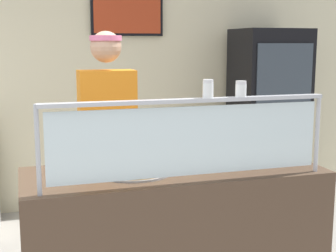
{
  "coord_description": "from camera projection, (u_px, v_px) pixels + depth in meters",
  "views": [
    {
      "loc": [
        0.03,
        -2.27,
        1.67
      ],
      "look_at": [
        0.84,
        0.36,
        1.21
      ],
      "focal_mm": 51.64,
      "sensor_mm": 36.0,
      "label": 1
    }
  ],
  "objects": [
    {
      "name": "pepper_flake_shaker",
      "position": [
        241.0,
        90.0,
        2.56
      ],
      "size": [
        0.06,
        0.06,
        0.09
      ],
      "color": "white",
      "rests_on": "sneeze_guard"
    },
    {
      "name": "parmesan_shaker",
      "position": [
        208.0,
        90.0,
        2.51
      ],
      "size": [
        0.06,
        0.06,
        0.1
      ],
      "color": "white",
      "rests_on": "sneeze_guard"
    },
    {
      "name": "serving_counter",
      "position": [
        174.0,
        247.0,
        2.89
      ],
      "size": [
        1.74,
        0.66,
        0.95
      ],
      "primitive_type": "cube",
      "color": "#4C3828",
      "rests_on": "ground"
    },
    {
      "name": "sneeze_guard",
      "position": [
        190.0,
        130.0,
        2.51
      ],
      "size": [
        1.56,
        0.06,
        0.45
      ],
      "color": "#B2B5BC",
      "rests_on": "serving_counter"
    },
    {
      "name": "drink_fridge",
      "position": [
        268.0,
        117.0,
        5.09
      ],
      "size": [
        0.71,
        0.61,
        1.83
      ],
      "color": "black",
      "rests_on": "ground"
    },
    {
      "name": "worker_figure",
      "position": [
        109.0,
        142.0,
        3.33
      ],
      "size": [
        0.41,
        0.5,
        1.76
      ],
      "color": "#23232D",
      "rests_on": "ground"
    },
    {
      "name": "pizza_server",
      "position": [
        129.0,
        167.0,
        2.72
      ],
      "size": [
        0.08,
        0.28,
        0.01
      ],
      "primitive_type": "cube",
      "rotation": [
        0.0,
        0.0,
        0.01
      ],
      "color": "#ADAFB7",
      "rests_on": "pizza_tray"
    },
    {
      "name": "pizza_tray",
      "position": [
        134.0,
        170.0,
        2.75
      ],
      "size": [
        0.44,
        0.44,
        0.04
      ],
      "color": "#9EA0A8",
      "rests_on": "serving_counter"
    },
    {
      "name": "shop_rear_unit",
      "position": [
        104.0,
        75.0,
        4.96
      ],
      "size": [
        6.14,
        0.13,
        2.7
      ],
      "color": "beige",
      "rests_on": "ground"
    }
  ]
}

